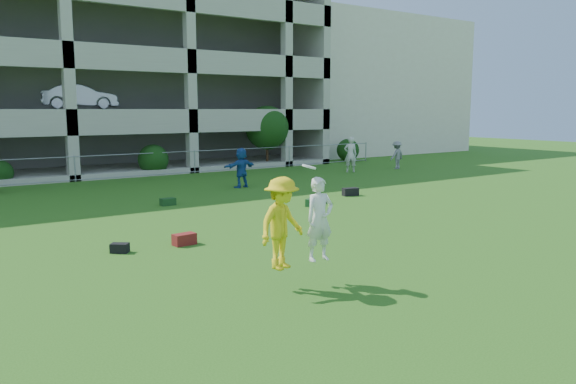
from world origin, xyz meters
TOP-DOWN VIEW (x-y plane):
  - ground at (0.00, 0.00)m, footprint 100.00×100.00m
  - stucco_building at (23.00, 28.00)m, footprint 16.00×14.00m
  - bystander_d at (5.29, 12.99)m, footprint 1.62×0.72m
  - bystander_e at (12.97, 14.76)m, footprint 0.81×0.74m
  - bystander_f at (16.14, 14.49)m, footprint 1.07×0.70m
  - bag_red_a at (-1.03, 4.95)m, footprint 0.58×0.35m
  - bag_black_b at (-2.58, 5.11)m, footprint 0.47×0.45m
  - bag_green_c at (4.94, 7.55)m, footprint 0.61×0.55m
  - crate_d at (5.58, 7.96)m, footprint 0.37×0.37m
  - bag_black_e at (7.56, 8.58)m, footprint 0.65×0.43m
  - bag_green_g at (0.93, 10.57)m, footprint 0.51×0.32m
  - frisbee_contest at (-0.83, 0.70)m, footprint 1.68×0.92m
  - parking_garage at (-0.01, 27.70)m, footprint 30.00×14.00m
  - fence at (0.00, 19.00)m, footprint 36.06×0.06m
  - shrub_row at (4.59, 19.70)m, footprint 34.38×2.52m

SIDE VIEW (x-z plane):
  - ground at x=0.00m, z-range 0.00..0.00m
  - bag_black_b at x=-2.58m, z-range 0.00..0.22m
  - bag_green_g at x=0.93m, z-range 0.00..0.25m
  - bag_green_c at x=4.94m, z-range 0.00..0.26m
  - bag_red_a at x=-1.03m, z-range 0.00..0.28m
  - crate_d at x=5.58m, z-range 0.00..0.30m
  - bag_black_e at x=7.56m, z-range 0.00..0.30m
  - fence at x=0.00m, z-range 0.01..1.21m
  - bystander_f at x=16.14m, z-range 0.00..1.54m
  - bystander_d at x=5.29m, z-range 0.00..1.69m
  - bystander_e at x=12.97m, z-range 0.00..1.86m
  - frisbee_contest at x=-0.83m, z-range 0.30..2.20m
  - shrub_row at x=4.59m, z-range -0.24..3.26m
  - stucco_building at x=23.00m, z-range 0.00..10.00m
  - parking_garage at x=-0.01m, z-range 0.01..12.01m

